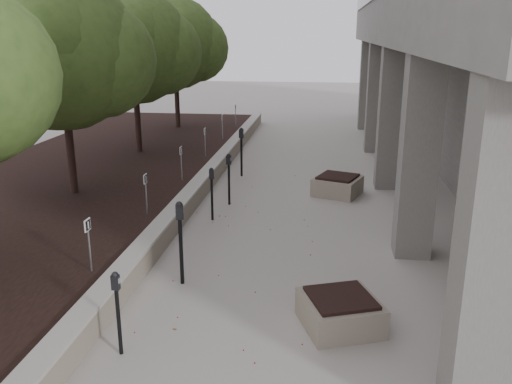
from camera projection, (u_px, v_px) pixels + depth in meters
The scene contains 19 objects.
retaining_wall at pixel (196, 191), 14.52m from camera, with size 0.39×26.00×0.50m, color gray, non-canonical shape.
planting_bed at pixel (68, 188), 15.00m from camera, with size 7.00×26.00×0.40m, color black.
crabapple_tree_3 at pixel (64, 85), 13.12m from camera, with size 4.60×4.00×5.44m, color #34501E, non-canonical shape.
crabapple_tree_4 at pixel (135, 71), 17.87m from camera, with size 4.60×4.00×5.44m, color #34501E, non-canonical shape.
crabapple_tree_5 at pixel (176, 63), 22.62m from camera, with size 4.60×4.00×5.44m, color #34501E, non-canonical shape.
parking_sign_3 at pixel (89, 245), 9.18m from camera, with size 0.04×0.22×0.96m, color black, non-canonical shape.
parking_sign_4 at pixel (146, 195), 12.03m from camera, with size 0.04×0.22×0.96m, color black, non-canonical shape.
parking_sign_5 at pixel (181, 164), 14.88m from camera, with size 0.04×0.22×0.96m, color black, non-canonical shape.
parking_sign_6 at pixel (205, 142), 17.73m from camera, with size 0.04×0.22×0.96m, color black, non-canonical shape.
parking_sign_7 at pixel (222, 127), 20.58m from camera, with size 0.04×0.22×0.96m, color black, non-canonical shape.
parking_sign_8 at pixel (235, 115), 23.43m from camera, with size 0.04×0.22×0.96m, color black, non-canonical shape.
parking_meter_1 at pixel (118, 314), 7.45m from camera, with size 0.13×0.09×1.27m, color black, non-canonical shape.
parking_meter_2 at pixel (181, 243), 9.54m from camera, with size 0.15×0.11×1.56m, color black, non-canonical shape.
parking_meter_3 at pixel (212, 194), 12.86m from camera, with size 0.13×0.09×1.31m, color black, non-canonical shape.
parking_meter_4 at pixel (229, 179), 14.02m from camera, with size 0.14×0.10×1.38m, color black, non-canonical shape.
parking_meter_5 at pixel (241, 152), 16.78m from camera, with size 0.15×0.11×1.54m, color black, non-canonical shape.
planter_front at pixel (340, 311), 8.27m from camera, with size 1.11×1.11×0.52m, color gray, non-canonical shape.
planter_back at pixel (337, 185), 15.03m from camera, with size 1.17×1.17×0.54m, color gray, non-canonical shape.
berry_scatter at pixel (235, 263), 10.58m from camera, with size 3.30×14.10×0.02m, color maroon, non-canonical shape.
Camera 1 is at (1.59, -4.59, 4.38)m, focal length 37.77 mm.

